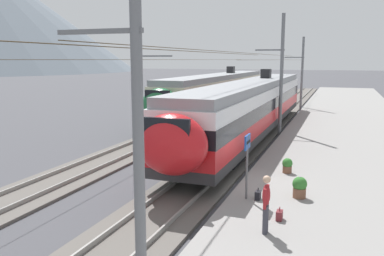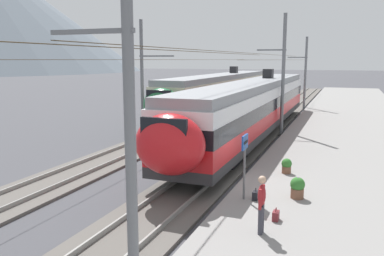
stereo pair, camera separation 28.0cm
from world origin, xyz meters
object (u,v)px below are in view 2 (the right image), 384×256
at_px(handbag_beside_passenger, 276,216).
at_px(passenger_walking, 262,202).
at_px(catenary_mast_west, 125,134).
at_px(catenary_mast_mid, 282,74).
at_px(train_far_track, 221,91).
at_px(potted_plant_by_shelter, 287,165).
at_px(train_near_platform, 254,105).
at_px(platform_sign, 245,152).
at_px(potted_plant_platform_edge, 297,187).
at_px(catenary_mast_far_side, 144,75).
at_px(handbag_near_sign, 255,195).
at_px(catenary_mast_east, 304,73).

bearing_deg(handbag_beside_passenger, passenger_walking, 167.82).
bearing_deg(catenary_mast_west, catenary_mast_mid, -0.05).
height_order(train_far_track, catenary_mast_west, catenary_mast_west).
bearing_deg(passenger_walking, potted_plant_by_shelter, 1.82).
relative_size(train_near_platform, handbag_beside_passenger, 69.42).
distance_m(train_far_track, catenary_mast_west, 31.33).
bearing_deg(platform_sign, potted_plant_platform_edge, -66.29).
height_order(catenary_mast_far_side, handbag_beside_passenger, catenary_mast_far_side).
relative_size(platform_sign, passenger_walking, 1.36).
bearing_deg(catenary_mast_west, passenger_walking, -31.31).
relative_size(handbag_near_sign, potted_plant_by_shelter, 0.67).
distance_m(train_near_platform, catenary_mast_west, 19.53).
height_order(catenary_mast_mid, handbag_near_sign, catenary_mast_mid).
bearing_deg(catenary_mast_mid, train_far_track, 36.50).
xyz_separation_m(catenary_mast_mid, catenary_mast_east, (14.98, 0.01, -0.37)).
xyz_separation_m(catenary_mast_west, catenary_mast_east, (35.52, -0.01, 0.18)).
distance_m(passenger_walking, handbag_beside_passenger, 1.38).
relative_size(catenary_mast_far_side, handbag_near_sign, 95.44).
xyz_separation_m(catenary_mast_mid, handbag_near_sign, (-14.26, -1.43, -3.73)).
bearing_deg(potted_plant_by_shelter, handbag_near_sign, 171.97).
height_order(catenary_mast_west, handbag_near_sign, catenary_mast_west).
height_order(catenary_mast_mid, passenger_walking, catenary_mast_mid).
xyz_separation_m(platform_sign, potted_plant_by_shelter, (3.85, -0.94, -1.34)).
xyz_separation_m(train_near_platform, potted_plant_platform_edge, (-12.43, -4.36, -1.42)).
xyz_separation_m(train_near_platform, passenger_walking, (-15.81, -3.75, -0.89)).
height_order(catenary_mast_west, platform_sign, catenary_mast_west).
xyz_separation_m(train_near_platform, handbag_beside_passenger, (-14.71, -3.99, -1.68)).
bearing_deg(passenger_walking, train_far_track, 19.48).
distance_m(train_far_track, catenary_mast_far_side, 12.06).
bearing_deg(catenary_mast_west, handbag_near_sign, -13.00).
bearing_deg(catenary_mast_east, handbag_beside_passenger, -175.52).
height_order(train_far_track, catenary_mast_east, catenary_mast_east).
relative_size(train_near_platform, catenary_mast_far_side, 0.70).
height_order(catenary_mast_far_side, handbag_near_sign, catenary_mast_far_side).
relative_size(train_near_platform, platform_sign, 12.59).
xyz_separation_m(catenary_mast_west, handbag_near_sign, (6.27, -1.45, -3.19)).
xyz_separation_m(train_near_platform, catenary_mast_west, (-19.41, -1.56, 1.52)).
bearing_deg(potted_plant_by_shelter, catenary_mast_east, 4.43).
distance_m(platform_sign, passenger_walking, 2.94).
bearing_deg(train_far_track, handbag_beside_passenger, -159.29).
distance_m(train_near_platform, platform_sign, 13.46).
xyz_separation_m(train_far_track, handbag_beside_passenger, (-25.73, -9.73, -1.68)).
xyz_separation_m(handbag_near_sign, potted_plant_by_shelter, (3.78, -0.53, 0.20)).
height_order(handbag_near_sign, potted_plant_by_shelter, potted_plant_by_shelter).
height_order(catenary_mast_west, catenary_mast_far_side, catenary_mast_far_side).
relative_size(train_far_track, catenary_mast_mid, 0.68).
distance_m(handbag_near_sign, potted_plant_platform_edge, 1.54).
xyz_separation_m(catenary_mast_east, handbag_near_sign, (-29.25, -1.44, -3.37)).
bearing_deg(platform_sign, handbag_near_sign, -80.56).
xyz_separation_m(catenary_mast_mid, passenger_walking, (-16.94, -2.17, -2.95)).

